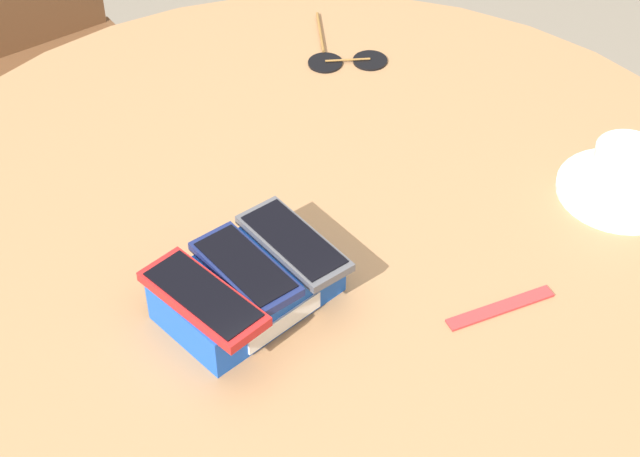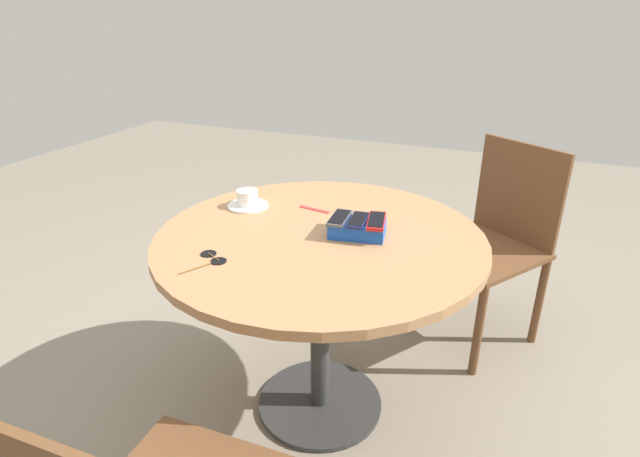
# 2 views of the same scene
# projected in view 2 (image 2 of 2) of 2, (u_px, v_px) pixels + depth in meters

# --- Properties ---
(ground_plane) EXTENTS (8.00, 8.00, 0.00)m
(ground_plane) POSITION_uv_depth(u_px,v_px,m) (320.00, 404.00, 1.92)
(ground_plane) COLOR gray
(round_table) EXTENTS (1.08, 1.08, 0.72)m
(round_table) POSITION_uv_depth(u_px,v_px,m) (320.00, 265.00, 1.67)
(round_table) COLOR #2D2D2D
(round_table) RESTS_ON ground_plane
(phone_box) EXTENTS (0.19, 0.14, 0.05)m
(phone_box) POSITION_uv_depth(u_px,v_px,m) (357.00, 228.00, 1.61)
(phone_box) COLOR blue
(phone_box) RESTS_ON round_table
(phone_red) EXTENTS (0.08, 0.15, 0.01)m
(phone_red) POSITION_uv_depth(u_px,v_px,m) (376.00, 221.00, 1.59)
(phone_red) COLOR red
(phone_red) RESTS_ON phone_box
(phone_navy) EXTENTS (0.07, 0.13, 0.01)m
(phone_navy) POSITION_uv_depth(u_px,v_px,m) (358.00, 220.00, 1.60)
(phone_navy) COLOR navy
(phone_navy) RESTS_ON phone_box
(phone_gray) EXTENTS (0.07, 0.14, 0.01)m
(phone_gray) POSITION_uv_depth(u_px,v_px,m) (340.00, 218.00, 1.61)
(phone_gray) COLOR #515156
(phone_gray) RESTS_ON phone_box
(saucer) EXTENTS (0.15, 0.15, 0.01)m
(saucer) POSITION_uv_depth(u_px,v_px,m) (248.00, 206.00, 1.85)
(saucer) COLOR white
(saucer) RESTS_ON round_table
(coffee_cup) EXTENTS (0.08, 0.10, 0.06)m
(coffee_cup) POSITION_uv_depth(u_px,v_px,m) (247.00, 197.00, 1.84)
(coffee_cup) COLOR white
(coffee_cup) RESTS_ON saucer
(lanyard_strap) EXTENTS (0.12, 0.04, 0.00)m
(lanyard_strap) POSITION_uv_depth(u_px,v_px,m) (314.00, 209.00, 1.82)
(lanyard_strap) COLOR red
(lanyard_strap) RESTS_ON round_table
(sunglasses) EXTENTS (0.10, 0.16, 0.01)m
(sunglasses) POSITION_uv_depth(u_px,v_px,m) (212.00, 258.00, 1.47)
(sunglasses) COLOR black
(sunglasses) RESTS_ON round_table
(chair_far_side) EXTENTS (0.61, 0.61, 0.88)m
(chair_far_side) POSITION_uv_depth(u_px,v_px,m) (492.00, 241.00, 2.19)
(chair_far_side) COLOR brown
(chair_far_side) RESTS_ON ground_plane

